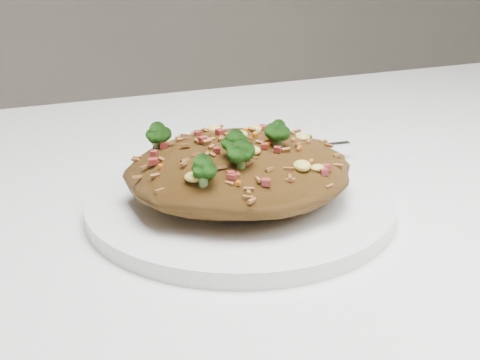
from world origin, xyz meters
The scene contains 4 objects.
dining_table centered at (0.00, 0.00, 0.66)m, with size 1.20×0.80×0.75m.
plate centered at (-0.09, -0.01, 0.76)m, with size 0.26×0.26×0.01m, color white.
fried_rice centered at (-0.09, -0.01, 0.80)m, with size 0.19×0.17×0.07m.
fork centered at (-0.01, 0.08, 0.77)m, with size 0.16×0.03×0.00m.
Camera 1 is at (-0.28, -0.49, 0.99)m, focal length 50.00 mm.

